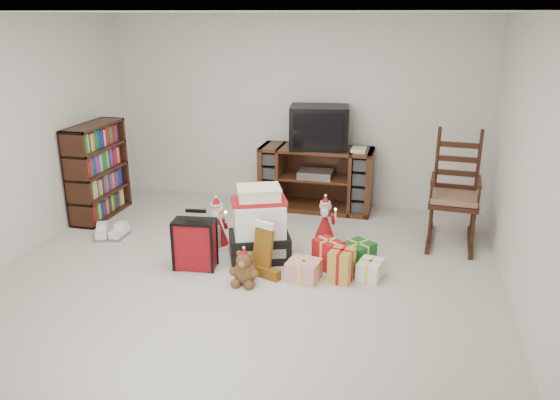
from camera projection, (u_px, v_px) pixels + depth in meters
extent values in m
cube|color=beige|center=(242.00, 280.00, 5.38)|extent=(5.00, 5.00, 0.01)
cube|color=white|center=(236.00, 12.00, 4.57)|extent=(5.00, 5.00, 0.01)
cube|color=silver|center=(296.00, 111.00, 7.27)|extent=(5.00, 0.01, 2.50)
cube|color=silver|center=(86.00, 280.00, 2.67)|extent=(5.00, 0.01, 2.50)
cube|color=silver|center=(4.00, 142.00, 5.52)|extent=(0.01, 5.00, 2.50)
cube|color=silver|center=(533.00, 174.00, 4.42)|extent=(0.01, 5.00, 2.50)
cube|color=#4B2615|center=(316.00, 179.00, 7.20)|extent=(1.47, 0.54, 0.84)
cube|color=#BABABD|center=(316.00, 174.00, 7.14)|extent=(0.44, 0.32, 0.08)
cube|color=#361C0E|center=(98.00, 171.00, 6.90)|extent=(0.33, 0.98, 1.20)
cube|color=#361C0E|center=(453.00, 202.00, 6.11)|extent=(0.57, 0.55, 0.05)
cube|color=#92694F|center=(454.00, 197.00, 6.09)|extent=(0.53, 0.51, 0.06)
cube|color=#361C0E|center=(456.00, 159.00, 6.18)|extent=(0.45, 0.09, 0.82)
cube|color=#361C0E|center=(449.00, 240.00, 6.25)|extent=(0.60, 0.92, 0.06)
cube|color=black|center=(259.00, 246.00, 5.80)|extent=(0.75, 0.65, 0.28)
cube|color=white|center=(259.00, 219.00, 5.70)|extent=(0.63, 0.57, 0.34)
cube|color=#AD1318|center=(259.00, 201.00, 5.64)|extent=(0.64, 0.49, 0.05)
cube|color=#F2ECC6|center=(259.00, 194.00, 5.61)|extent=(0.51, 0.46, 0.11)
cube|color=maroon|center=(195.00, 244.00, 5.54)|extent=(0.42, 0.26, 0.53)
cube|color=black|center=(197.00, 210.00, 5.52)|extent=(0.21, 0.06, 0.03)
ellipsoid|color=brown|center=(245.00, 273.00, 5.27)|extent=(0.23, 0.19, 0.24)
sphere|color=brown|center=(244.00, 260.00, 5.20)|extent=(0.15, 0.15, 0.15)
cone|color=maroon|center=(325.00, 226.00, 6.25)|extent=(0.25, 0.25, 0.36)
sphere|color=#D0A992|center=(325.00, 207.00, 6.17)|extent=(0.12, 0.12, 0.12)
cone|color=maroon|center=(325.00, 199.00, 6.14)|extent=(0.11, 0.11, 0.09)
cylinder|color=silver|center=(335.00, 214.00, 6.06)|extent=(0.02, 0.02, 0.11)
cone|color=maroon|center=(217.00, 230.00, 6.08)|extent=(0.27, 0.27, 0.39)
sphere|color=#D0A992|center=(217.00, 210.00, 6.00)|extent=(0.13, 0.13, 0.13)
cone|color=maroon|center=(216.00, 201.00, 5.96)|extent=(0.12, 0.12, 0.10)
cylinder|color=silver|center=(226.00, 218.00, 5.88)|extent=(0.02, 0.02, 0.12)
cube|color=white|center=(103.00, 232.00, 6.40)|extent=(0.26, 0.34, 0.11)
cube|color=white|center=(118.00, 234.00, 6.35)|extent=(0.14, 0.32, 0.11)
cube|color=#AD1318|center=(327.00, 259.00, 5.51)|extent=(0.27, 0.27, 0.27)
cube|color=#19642C|center=(350.00, 251.00, 5.70)|extent=(0.27, 0.27, 0.27)
cube|color=gold|center=(351.00, 269.00, 5.31)|extent=(0.27, 0.27, 0.27)
cube|color=white|center=(316.00, 275.00, 5.19)|extent=(0.27, 0.27, 0.27)
cube|color=white|center=(373.00, 262.00, 5.45)|extent=(0.27, 0.27, 0.27)
cube|color=black|center=(319.00, 127.00, 6.98)|extent=(0.80, 0.62, 0.54)
cube|color=black|center=(316.00, 131.00, 6.73)|extent=(0.63, 0.11, 0.43)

